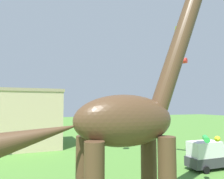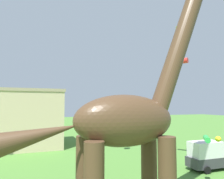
{
  "view_description": "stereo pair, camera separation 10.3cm",
  "coord_description": "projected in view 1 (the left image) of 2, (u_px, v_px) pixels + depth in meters",
  "views": [
    {
      "loc": [
        -3.37,
        -7.05,
        7.39
      ],
      "look_at": [
        1.71,
        6.06,
        8.42
      ],
      "focal_mm": 33.3,
      "sensor_mm": 36.0,
      "label": 1
    },
    {
      "loc": [
        -3.28,
        -7.09,
        7.39
      ],
      "look_at": [
        1.71,
        6.06,
        8.42
      ],
      "focal_mm": 33.3,
      "sensor_mm": 36.0,
      "label": 2
    }
  ],
  "objects": [
    {
      "name": "kite_mid_right",
      "position": [
        180.0,
        27.0,
        23.04
      ],
      "size": [
        1.68,
        1.79,
        0.36
      ],
      "color": "yellow"
    },
    {
      "name": "parked_box_truck",
      "position": [
        209.0,
        155.0,
        23.89
      ],
      "size": [
        5.65,
        2.38,
        3.2
      ],
      "rotation": [
        0.0,
        0.0,
        -0.02
      ],
      "color": "#38383D",
      "rests_on": "ground_plane"
    },
    {
      "name": "kite_trailing",
      "position": [
        120.0,
        121.0,
        33.16
      ],
      "size": [
        0.92,
        0.92,
        1.09
      ],
      "color": "white"
    },
    {
      "name": "kite_drifting",
      "position": [
        178.0,
        62.0,
        28.22
      ],
      "size": [
        2.68,
        2.56,
        0.76
      ],
      "color": "red"
    },
    {
      "name": "dinosaur_sculpture",
      "position": [
        124.0,
        120.0,
        14.16
      ],
      "size": [
        16.71,
        3.54,
        17.47
      ],
      "rotation": [
        0.0,
        0.0,
        -0.05
      ],
      "color": "#513823",
      "rests_on": "ground_plane"
    },
    {
      "name": "kite_near_high",
      "position": [
        208.0,
        139.0,
        18.44
      ],
      "size": [
        1.81,
        1.76,
        0.51
      ],
      "color": "green"
    },
    {
      "name": "background_building_block",
      "position": [
        13.0,
        118.0,
        36.05
      ],
      "size": [
        15.89,
        10.72,
        10.01
      ],
      "color": "#CCB78E",
      "rests_on": "ground_plane"
    }
  ]
}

